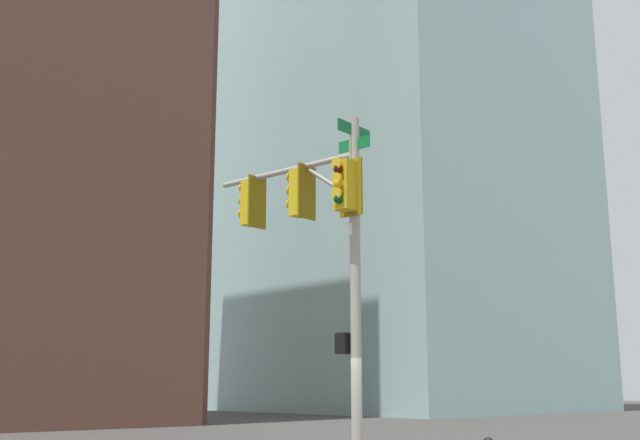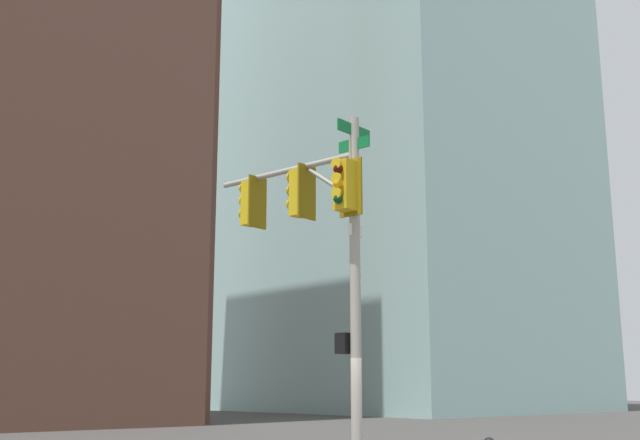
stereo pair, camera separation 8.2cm
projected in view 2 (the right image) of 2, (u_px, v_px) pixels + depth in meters
name	position (u px, v px, depth m)	size (l,w,h in m)	color
signal_pole_assembly	(318.00, 231.00, 15.99)	(1.20, 4.13, 7.29)	#9E998C
building_glass_tower	(393.00, 38.00, 73.75)	(24.00, 28.06, 68.26)	#9EC6C1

